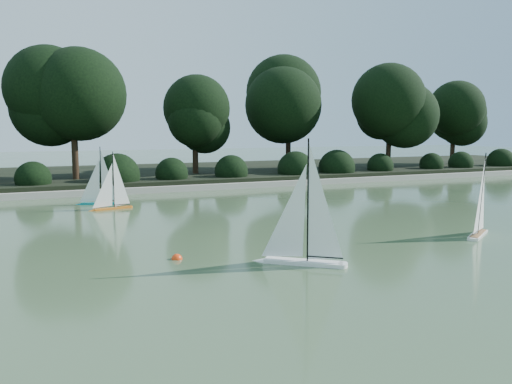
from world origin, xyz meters
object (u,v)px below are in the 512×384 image
sailboat_teal (96,195)px  race_buoy (177,259)px  sailboat_orange (109,200)px  sailboat_white_a (296,243)px  sailboat_white_b (479,222)px

sailboat_teal → race_buoy: size_ratio=9.84×
race_buoy → sailboat_orange: bearing=93.8°
sailboat_orange → race_buoy: size_ratio=9.26×
sailboat_white_a → sailboat_white_b: size_ratio=1.19×
sailboat_teal → race_buoy: sailboat_teal is taller
sailboat_white_a → sailboat_orange: 6.14m
sailboat_white_b → race_buoy: size_ratio=10.02×
sailboat_white_a → sailboat_white_b: (3.83, 0.40, -0.05)m
sailboat_white_b → sailboat_teal: 8.64m
race_buoy → sailboat_white_b: bearing=-5.3°
sailboat_white_b → sailboat_orange: 7.84m
sailboat_white_b → race_buoy: 5.31m
sailboat_white_b → race_buoy: sailboat_white_b is taller
sailboat_white_a → race_buoy: bearing=148.4°
sailboat_white_a → sailboat_orange: bearing=106.9°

